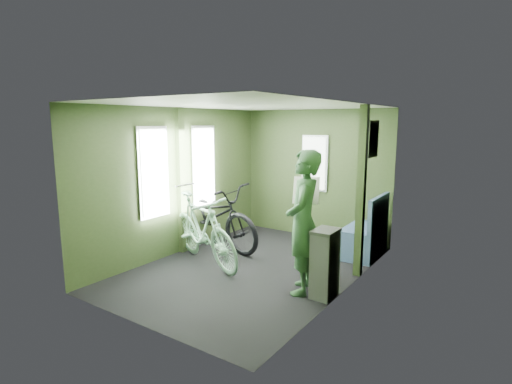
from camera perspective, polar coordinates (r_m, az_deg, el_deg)
room at (r=5.57m, az=-0.67°, el=3.35°), size 4.00×4.02×2.31m
bicycle_black at (r=6.84m, az=-6.19°, el=-7.78°), size 2.20×1.18×1.17m
bicycle_mint at (r=6.03m, az=-7.54°, el=-10.25°), size 1.93×1.28×1.16m
passenger at (r=4.87m, az=6.76°, el=-4.31°), size 0.63×0.80×1.76m
waste_box at (r=4.88m, az=9.79°, el=-10.03°), size 0.25×0.34×0.83m
bench_seat at (r=6.52m, az=15.27°, el=-6.33°), size 0.53×0.93×0.97m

